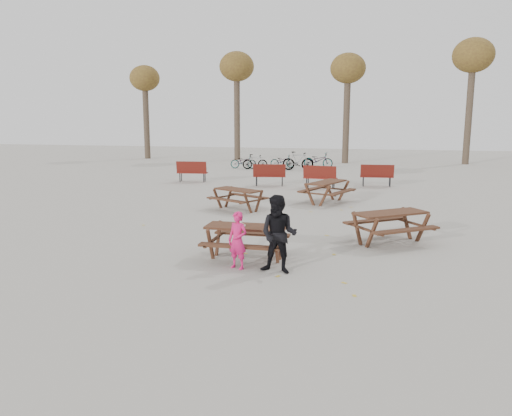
% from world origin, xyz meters
% --- Properties ---
extents(ground, '(80.00, 80.00, 0.00)m').
position_xyz_m(ground, '(0.00, 0.00, 0.00)').
color(ground, gray).
rests_on(ground, ground).
extents(main_picnic_table, '(1.80, 1.45, 0.78)m').
position_xyz_m(main_picnic_table, '(0.00, 0.00, 0.59)').
color(main_picnic_table, '#351B13').
rests_on(main_picnic_table, ground).
extents(food_tray, '(0.18, 0.11, 0.03)m').
position_xyz_m(food_tray, '(-0.09, -0.10, 0.79)').
color(food_tray, white).
rests_on(food_tray, main_picnic_table).
extents(bread_roll, '(0.14, 0.06, 0.05)m').
position_xyz_m(bread_roll, '(-0.09, -0.10, 0.83)').
color(bread_roll, tan).
rests_on(bread_roll, food_tray).
extents(soda_bottle, '(0.07, 0.07, 0.17)m').
position_xyz_m(soda_bottle, '(-0.06, -0.21, 0.85)').
color(soda_bottle, silver).
rests_on(soda_bottle, main_picnic_table).
extents(child, '(0.52, 0.43, 1.23)m').
position_xyz_m(child, '(-0.01, -0.72, 0.61)').
color(child, '#DB1B66').
rests_on(child, ground).
extents(adult, '(0.85, 0.70, 1.63)m').
position_xyz_m(adult, '(0.89, -0.82, 0.81)').
color(adult, black).
rests_on(adult, ground).
extents(picnic_table_east, '(2.41, 2.33, 0.81)m').
position_xyz_m(picnic_table_east, '(3.22, 2.23, 0.40)').
color(picnic_table_east, '#351B13').
rests_on(picnic_table_east, ground).
extents(picnic_table_north, '(2.14, 2.00, 0.73)m').
position_xyz_m(picnic_table_north, '(-1.73, 5.79, 0.37)').
color(picnic_table_north, '#351B13').
rests_on(picnic_table_north, ground).
extents(picnic_table_far, '(2.10, 2.30, 0.80)m').
position_xyz_m(picnic_table_far, '(1.15, 7.94, 0.40)').
color(picnic_table_far, '#351B13').
rests_on(picnic_table_far, ground).
extents(park_bench_row, '(10.46, 1.73, 1.03)m').
position_xyz_m(park_bench_row, '(-1.05, 12.35, 0.52)').
color(park_bench_row, maroon).
rests_on(park_bench_row, ground).
extents(bicycle_row, '(6.28, 2.45, 1.12)m').
position_xyz_m(bicycle_row, '(-2.42, 19.81, 0.48)').
color(bicycle_row, black).
rests_on(bicycle_row, ground).
extents(tree_row, '(32.17, 3.52, 8.26)m').
position_xyz_m(tree_row, '(0.90, 25.15, 6.19)').
color(tree_row, '#382B21').
rests_on(tree_row, ground).
extents(fallen_leaves, '(11.00, 11.00, 0.01)m').
position_xyz_m(fallen_leaves, '(0.50, 2.50, 0.00)').
color(fallen_leaves, gold).
rests_on(fallen_leaves, ground).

